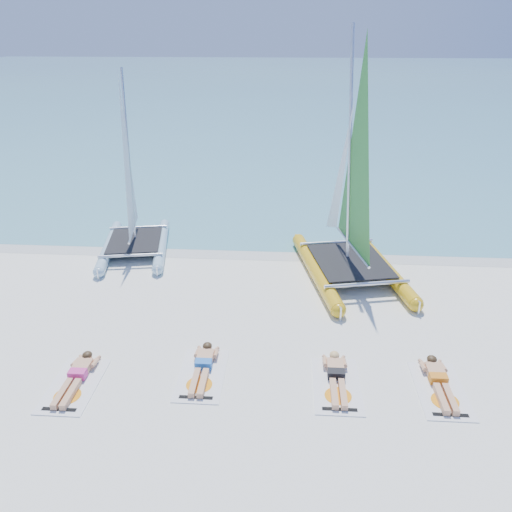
{
  "coord_description": "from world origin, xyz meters",
  "views": [
    {
      "loc": [
        1.59,
        -9.87,
        6.94
      ],
      "look_at": [
        0.83,
        1.2,
        1.82
      ],
      "focal_mm": 35.0,
      "sensor_mm": 36.0,
      "label": 1
    }
  ],
  "objects": [
    {
      "name": "sunbather_a",
      "position": [
        -2.85,
        -1.5,
        0.12
      ],
      "size": [
        0.37,
        1.73,
        0.26
      ],
      "color": "#DFAA75",
      "rests_on": "towel_a"
    },
    {
      "name": "towel_c",
      "position": [
        2.72,
        -1.31,
        0.01
      ],
      "size": [
        1.0,
        1.85,
        0.02
      ],
      "primitive_type": "cube",
      "color": "white",
      "rests_on": "ground"
    },
    {
      "name": "wet_sand_strip",
      "position": [
        0.0,
        5.5,
        0.0
      ],
      "size": [
        140.0,
        1.4,
        0.01
      ],
      "primitive_type": "cube",
      "color": "silver",
      "rests_on": "ground"
    },
    {
      "name": "catamaran_yellow",
      "position": [
        3.4,
        4.54,
        2.29
      ],
      "size": [
        3.61,
        5.87,
        7.28
      ],
      "rotation": [
        0.0,
        0.0,
        0.21
      ],
      "color": "orange",
      "rests_on": "ground"
    },
    {
      "name": "ground",
      "position": [
        0.0,
        0.0,
        0.0
      ],
      "size": [
        140.0,
        140.0,
        0.0
      ],
      "primitive_type": "plane",
      "color": "white",
      "rests_on": "ground"
    },
    {
      "name": "sunbather_c",
      "position": [
        2.72,
        -1.12,
        0.12
      ],
      "size": [
        0.37,
        1.73,
        0.26
      ],
      "color": "#DFAA75",
      "rests_on": "towel_c"
    },
    {
      "name": "towel_b",
      "position": [
        -0.19,
        -1.16,
        0.01
      ],
      "size": [
        1.0,
        1.85,
        0.02
      ],
      "primitive_type": "cube",
      "color": "white",
      "rests_on": "ground"
    },
    {
      "name": "sea",
      "position": [
        0.0,
        63.0,
        0.01
      ],
      "size": [
        140.0,
        115.0,
        0.01
      ],
      "primitive_type": "cube",
      "color": "#75C4BE",
      "rests_on": "ground"
    },
    {
      "name": "catamaran_blue",
      "position": [
        -3.58,
        5.42,
        1.78
      ],
      "size": [
        2.83,
        4.68,
        5.98
      ],
      "rotation": [
        0.0,
        0.0,
        0.18
      ],
      "color": "#ACD0E2",
      "rests_on": "ground"
    },
    {
      "name": "sunbather_b",
      "position": [
        -0.19,
        -0.97,
        0.12
      ],
      "size": [
        0.37,
        1.73,
        0.26
      ],
      "color": "#DFAA75",
      "rests_on": "towel_b"
    },
    {
      "name": "towel_a",
      "position": [
        -2.85,
        -1.69,
        0.01
      ],
      "size": [
        1.0,
        1.85,
        0.02
      ],
      "primitive_type": "cube",
      "color": "white",
      "rests_on": "ground"
    },
    {
      "name": "towel_d",
      "position": [
        4.88,
        -1.32,
        0.01
      ],
      "size": [
        1.0,
        1.85,
        0.02
      ],
      "primitive_type": "cube",
      "color": "white",
      "rests_on": "ground"
    },
    {
      "name": "sunbather_d",
      "position": [
        4.88,
        -1.13,
        0.12
      ],
      "size": [
        0.37,
        1.73,
        0.26
      ],
      "color": "#DFAA75",
      "rests_on": "towel_d"
    }
  ]
}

